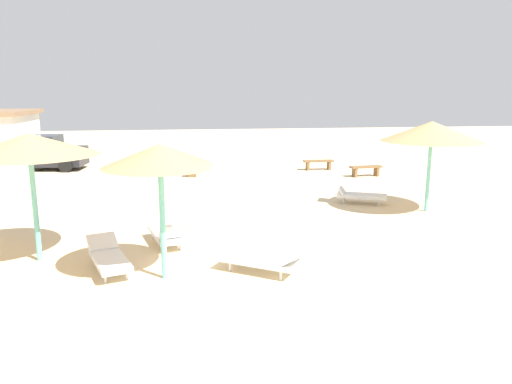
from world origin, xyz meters
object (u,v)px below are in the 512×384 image
lounger_1 (167,234)px  parasol_1 (160,156)px  parasol_2 (29,145)px  bench_1 (194,168)px  lounger_3 (358,194)px  bench_0 (366,169)px  lounger_2 (108,257)px  parasol_3 (432,132)px  lounger_6 (265,260)px  parked_car (42,153)px  bench_2 (318,163)px

lounger_1 → parasol_1: bearing=-89.2°
parasol_2 → bench_1: bearing=71.5°
bench_1 → lounger_3: bearing=-49.9°
parasol_1 → lounger_3: 9.13m
parasol_2 → bench_0: 15.33m
lounger_3 → lounger_2: bearing=-144.7°
parasol_3 → bench_0: (0.38, 6.57, -2.27)m
lounger_2 → bench_1: size_ratio=1.31×
lounger_6 → parked_car: size_ratio=0.47×
parasol_1 → lounger_2: parasol_1 is taller
bench_2 → lounger_3: bearing=-94.4°
bench_0 → parasol_3: bearing=-93.3°
parasol_3 → lounger_6: bearing=-142.3°
parasol_3 → lounger_2: 10.59m
bench_1 → parked_car: size_ratio=0.37×
parasol_3 → bench_2: 9.09m
bench_0 → bench_2: size_ratio=1.02×
parasol_1 → bench_0: bearing=52.5°
parasol_2 → lounger_2: size_ratio=1.49×
lounger_6 → parked_car: parked_car is taller
lounger_1 → bench_0: size_ratio=1.28×
lounger_1 → bench_2: lounger_1 is taller
lounger_3 → lounger_6: size_ratio=1.01×
lounger_3 → bench_2: size_ratio=1.30×
parasol_3 → bench_2: parasol_3 is taller
parked_car → lounger_1: bearing=-63.4°
parasol_1 → bench_1: bearing=86.4°
lounger_3 → parked_car: 16.05m
bench_1 → parked_car: bearing=160.2°
parasol_3 → bench_1: size_ratio=2.06×
parasol_3 → parked_car: parasol_3 is taller
parasol_1 → lounger_2: 2.69m
parasol_3 → bench_2: (-1.28, 8.71, -2.27)m
parasol_3 → lounger_1: bearing=-163.3°
lounger_1 → bench_0: 12.55m
bench_0 → lounger_6: bearing=-119.9°
lounger_2 → lounger_6: size_ratio=1.04×
parasol_2 → bench_0: bearing=40.1°
lounger_1 → lounger_6: bearing=-45.8°
lounger_1 → lounger_6: (2.18, -2.23, -0.01)m
lounger_6 → parked_car: 17.78m
bench_0 → bench_1: (-7.84, 1.47, 0.00)m
bench_0 → bench_1: size_ratio=0.99×
parasol_3 → lounger_6: 8.07m
parasol_1 → parked_car: parasol_1 is taller
parasol_2 → parked_car: bearing=104.9°
parasol_3 → bench_1: parasol_3 is taller
lounger_1 → bench_0: bearing=46.3°
parasol_2 → bench_1: size_ratio=1.95×
lounger_1 → parked_car: parked_car is taller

